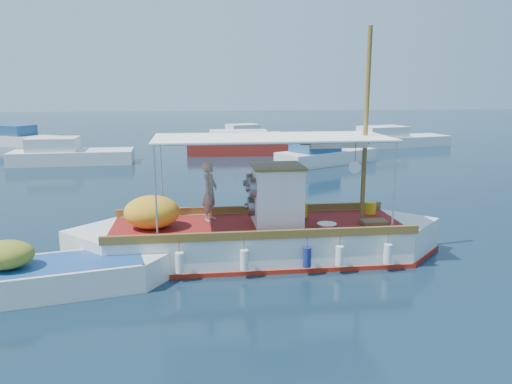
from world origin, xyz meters
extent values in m
plane|color=black|center=(0.00, 0.00, 0.00)|extent=(160.00, 160.00, 0.00)
cube|color=white|center=(-0.72, -0.49, 0.37)|extent=(7.86, 2.70, 1.15)
cube|color=white|center=(-4.63, -0.53, 0.37)|extent=(2.61, 2.61, 1.15)
cube|color=white|center=(3.20, -0.44, 0.37)|extent=(2.61, 2.61, 1.15)
cube|color=#AB2010|center=(-0.72, -0.49, 0.02)|extent=(7.97, 2.78, 0.19)
cube|color=maroon|center=(-0.72, -0.49, 0.92)|extent=(7.86, 2.49, 0.06)
cube|color=brown|center=(-0.73, 0.83, 1.04)|extent=(7.94, 0.20, 0.21)
cube|color=brown|center=(-0.70, -1.80, 1.04)|extent=(7.94, 0.20, 0.21)
cube|color=white|center=(-0.20, -0.48, 1.72)|extent=(1.27, 1.37, 1.57)
cube|color=brown|center=(-0.20, -0.48, 2.54)|extent=(1.37, 1.48, 0.06)
cylinder|color=slate|center=(-0.87, -0.82, 2.04)|extent=(0.24, 0.52, 0.52)
cylinder|color=slate|center=(-0.88, -0.16, 2.04)|extent=(0.24, 0.52, 0.52)
cylinder|color=slate|center=(-0.88, -0.49, 1.46)|extent=(0.24, 0.52, 0.52)
cylinder|color=brown|center=(2.20, -0.45, 3.55)|extent=(0.13, 0.13, 5.22)
cylinder|color=brown|center=(1.37, -0.46, 3.13)|extent=(1.88, 0.11, 0.08)
cylinder|color=silver|center=(-3.34, 0.63, 2.11)|extent=(0.05, 0.05, 2.35)
cylinder|color=silver|center=(-3.32, -1.67, 2.11)|extent=(0.05, 0.05, 2.35)
cylinder|color=silver|center=(2.61, 0.70, 2.11)|extent=(0.05, 0.05, 2.35)
cylinder|color=silver|center=(2.64, -1.60, 2.11)|extent=(0.05, 0.05, 2.35)
cube|color=white|center=(-0.35, -0.48, 3.31)|extent=(6.19, 2.58, 0.04)
ellipsoid|color=gold|center=(-3.54, -0.52, 1.38)|extent=(1.48, 1.26, 0.88)
cube|color=gold|center=(0.63, 0.10, 1.15)|extent=(0.26, 0.19, 0.42)
cylinder|color=gold|center=(2.72, 0.28, 1.12)|extent=(0.32, 0.32, 0.35)
cube|color=brown|center=(2.42, -0.87, 1.00)|extent=(0.68, 0.48, 0.13)
cylinder|color=#B2B2B2|center=(1.06, -1.04, 1.00)|extent=(0.53, 0.53, 0.13)
cylinder|color=white|center=(1.59, -1.56, 2.64)|extent=(0.31, 0.03, 0.31)
cylinder|color=white|center=(-2.79, -1.97, 0.47)|extent=(0.21, 0.21, 0.50)
cylinder|color=navy|center=(0.34, -1.94, 0.47)|extent=(0.21, 0.21, 0.50)
cylinder|color=white|center=(2.43, -1.91, 0.47)|extent=(0.21, 0.21, 0.50)
imported|color=#A69889|center=(-2.00, 0.05, 1.77)|extent=(0.59, 0.70, 1.64)
cube|color=white|center=(-5.85, -2.26, 0.24)|extent=(4.63, 2.63, 0.85)
cube|color=white|center=(-3.72, -1.78, 0.24)|extent=(1.66, 1.66, 0.85)
cube|color=navy|center=(-5.85, -2.26, 0.64)|extent=(4.59, 2.44, 0.05)
ellipsoid|color=olive|center=(-6.58, -2.43, 0.98)|extent=(1.45, 1.27, 0.63)
cube|color=silver|center=(-9.88, 17.45, 0.30)|extent=(7.21, 2.79, 1.00)
cube|color=silver|center=(-10.94, 17.40, 1.20)|extent=(2.94, 2.19, 0.80)
cube|color=maroon|center=(1.89, 20.66, 0.30)|extent=(9.96, 3.34, 1.00)
cube|color=silver|center=(0.42, 20.74, 1.20)|extent=(4.05, 2.59, 0.80)
cube|color=silver|center=(5.37, 15.73, 0.30)|extent=(6.64, 5.03, 1.00)
cube|color=navy|center=(4.53, 15.26, 1.20)|extent=(3.14, 2.88, 0.80)
cube|color=silver|center=(12.85, 23.48, 0.30)|extent=(8.78, 4.61, 1.00)
cube|color=silver|center=(11.63, 23.17, 1.20)|extent=(3.80, 2.98, 0.80)
cube|color=silver|center=(-15.77, 27.16, 0.30)|extent=(7.36, 5.55, 1.00)
cube|color=navy|center=(-16.70, 27.69, 1.20)|extent=(3.46, 3.12, 0.80)
cube|color=silver|center=(2.02, 26.68, 0.30)|extent=(6.11, 3.86, 1.00)
cube|color=silver|center=(1.20, 26.38, 1.20)|extent=(2.75, 2.39, 0.80)
camera|label=1|loc=(-2.24, -13.48, 4.66)|focal=35.00mm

